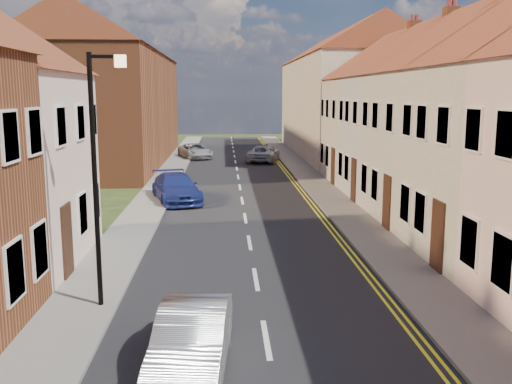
{
  "coord_description": "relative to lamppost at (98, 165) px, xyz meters",
  "views": [
    {
      "loc": [
        -0.86,
        6.58,
        5.2
      ],
      "look_at": [
        0.27,
        26.71,
        1.7
      ],
      "focal_mm": 40.0,
      "sensor_mm": 36.0,
      "label": 1
    }
  ],
  "objects": [
    {
      "name": "road",
      "position": [
        3.81,
        10.0,
        -3.53
      ],
      "size": [
        7.0,
        90.0,
        0.02
      ],
      "primitive_type": "cube",
      "color": "black",
      "rests_on": "ground"
    },
    {
      "name": "pavement_left",
      "position": [
        -0.59,
        10.0,
        -3.48
      ],
      "size": [
        1.8,
        90.0,
        0.12
      ],
      "primitive_type": "cube",
      "color": "gray",
      "rests_on": "ground"
    },
    {
      "name": "pavement_right",
      "position": [
        8.21,
        10.0,
        -3.48
      ],
      "size": [
        1.8,
        90.0,
        0.12
      ],
      "primitive_type": "cube",
      "color": "gray",
      "rests_on": "ground"
    },
    {
      "name": "cottage_r_pink",
      "position": [
        13.11,
        8.9,
        0.94
      ],
      "size": [
        8.3,
        6.0,
        9.0
      ],
      "color": "beige",
      "rests_on": "ground"
    },
    {
      "name": "cottage_r_white_far",
      "position": [
        13.11,
        14.3,
        0.94
      ],
      "size": [
        8.3,
        5.2,
        9.0
      ],
      "color": "beige",
      "rests_on": "ground"
    },
    {
      "name": "cottage_r_cream_far",
      "position": [
        13.11,
        19.7,
        0.94
      ],
      "size": [
        8.3,
        6.0,
        9.0
      ],
      "color": "beige",
      "rests_on": "ground"
    },
    {
      "name": "block_right_far",
      "position": [
        13.11,
        35.0,
        1.76
      ],
      "size": [
        8.3,
        24.2,
        10.5
      ],
      "color": "beige",
      "rests_on": "ground"
    },
    {
      "name": "block_left_far",
      "position": [
        -5.49,
        30.0,
        1.76
      ],
      "size": [
        8.3,
        24.2,
        10.5
      ],
      "color": "brown",
      "rests_on": "ground"
    },
    {
      "name": "lamppost",
      "position": [
        0.0,
        0.0,
        0.0
      ],
      "size": [
        0.88,
        0.15,
        6.0
      ],
      "color": "black",
      "rests_on": "pavement_left"
    },
    {
      "name": "car_mid",
      "position": [
        2.31,
        -3.27,
        -2.92
      ],
      "size": [
        1.58,
        3.82,
        1.23
      ],
      "primitive_type": "imported",
      "rotation": [
        0.0,
        0.0,
        -0.08
      ],
      "color": "#AAACB1",
      "rests_on": "ground"
    },
    {
      "name": "car_far",
      "position": [
        0.61,
        14.0,
        -2.86
      ],
      "size": [
        3.05,
        5.0,
        1.35
      ],
      "primitive_type": "imported",
      "rotation": [
        0.0,
        0.0,
        0.26
      ],
      "color": "navy",
      "rests_on": "ground"
    },
    {
      "name": "car_distant",
      "position": [
        0.61,
        32.69,
        -2.93
      ],
      "size": [
        3.28,
        4.76,
        1.21
      ],
      "primitive_type": "imported",
      "rotation": [
        0.0,
        0.0,
        0.32
      ],
      "color": "silver",
      "rests_on": "ground"
    },
    {
      "name": "car_distant_b",
      "position": [
        5.98,
        30.0,
        -2.9
      ],
      "size": [
        3.03,
        4.93,
        1.27
      ],
      "primitive_type": "imported",
      "rotation": [
        0.0,
        0.0,
        2.93
      ],
      "color": "#B6B9BE",
      "rests_on": "ground"
    }
  ]
}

